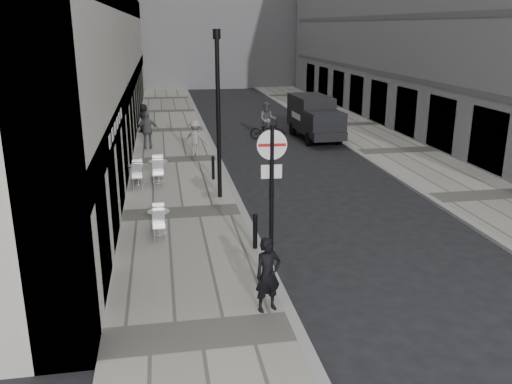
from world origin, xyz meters
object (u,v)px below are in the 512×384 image
sign_post (272,187)px  cyclist (267,125)px  panel_van (314,116)px  walking_man (268,275)px  lamppost (218,107)px

sign_post → cyclist: sign_post is taller
sign_post → panel_van: bearing=74.0°
sign_post → panel_van: size_ratio=0.78×
walking_man → sign_post: (0.27, 1.00, 1.68)m
sign_post → lamppost: lamppost is taller
sign_post → lamppost: 7.41m
sign_post → lamppost: (-0.40, 7.36, 0.76)m
lamppost → cyclist: bearing=69.9°
walking_man → lamppost: lamppost is taller
walking_man → lamppost: size_ratio=0.29×
walking_man → panel_van: panel_van is taller
sign_post → cyclist: (3.44, 17.88, -1.82)m
lamppost → panel_van: lamppost is taller
cyclist → walking_man: bearing=-88.3°
sign_post → panel_van: sign_post is taller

